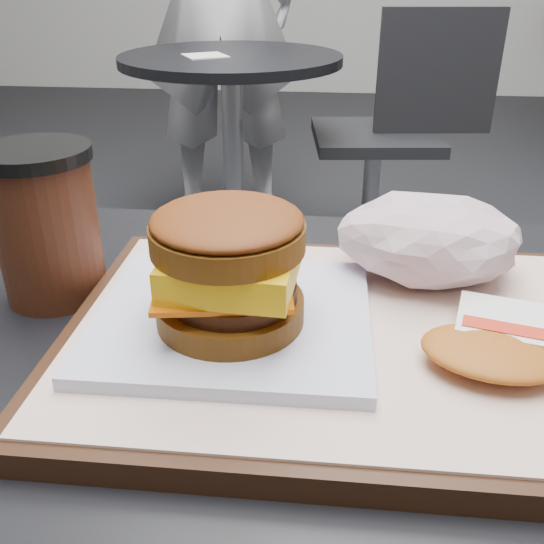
{
  "coord_description": "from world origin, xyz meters",
  "views": [
    {
      "loc": [
        -0.02,
        -0.31,
        1.02
      ],
      "look_at": [
        -0.06,
        0.04,
        0.83
      ],
      "focal_mm": 40.0,
      "sensor_mm": 36.0,
      "label": 1
    }
  ],
  "objects": [
    {
      "name": "breakfast_sandwich",
      "position": [
        -0.09,
        0.04,
        0.83
      ],
      "size": [
        0.19,
        0.17,
        0.09
      ],
      "color": "white",
      "rests_on": "serving_tray"
    },
    {
      "name": "crumpled_wrapper",
      "position": [
        0.06,
        0.14,
        0.82
      ],
      "size": [
        0.14,
        0.11,
        0.06
      ],
      "primitive_type": null,
      "color": "silver",
      "rests_on": "serving_tray"
    },
    {
      "name": "coffee_cup",
      "position": [
        -0.24,
        0.11,
        0.83
      ],
      "size": [
        0.09,
        0.09,
        0.12
      ],
      "color": "#3C1A0E",
      "rests_on": "customer_table"
    },
    {
      "name": "neighbor_chair",
      "position": [
        0.19,
        1.81,
        0.51
      ],
      "size": [
        0.62,
        0.46,
        0.88
      ],
      "color": "#A5A6AB",
      "rests_on": "ground"
    },
    {
      "name": "neighbor_table",
      "position": [
        -0.35,
        1.65,
        0.55
      ],
      "size": [
        0.7,
        0.7,
        0.75
      ],
      "color": "black",
      "rests_on": "ground"
    },
    {
      "name": "serving_tray",
      "position": [
        -0.01,
        0.05,
        0.78
      ],
      "size": [
        0.38,
        0.28,
        0.02
      ],
      "color": "black",
      "rests_on": "customer_table"
    },
    {
      "name": "napkin",
      "position": [
        -0.42,
        1.59,
        0.75
      ],
      "size": [
        0.16,
        0.16,
        0.0
      ],
      "primitive_type": "cube",
      "rotation": [
        0.0,
        0.0,
        0.51
      ],
      "color": "silver",
      "rests_on": "neighbor_table"
    },
    {
      "name": "hash_brown",
      "position": [
        0.1,
        0.03,
        0.8
      ],
      "size": [
        0.13,
        0.11,
        0.02
      ],
      "color": "white",
      "rests_on": "serving_tray"
    }
  ]
}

